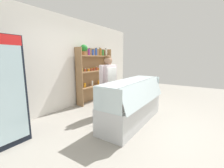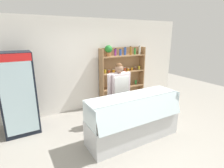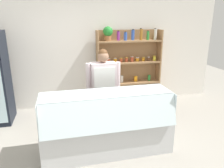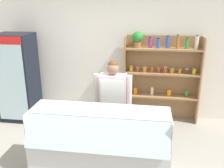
{
  "view_description": "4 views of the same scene",
  "coord_description": "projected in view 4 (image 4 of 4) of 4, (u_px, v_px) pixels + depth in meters",
  "views": [
    {
      "loc": [
        -2.99,
        -1.42,
        1.5
      ],
      "look_at": [
        -0.04,
        0.53,
        0.89
      ],
      "focal_mm": 24.0,
      "sensor_mm": 36.0,
      "label": 1
    },
    {
      "loc": [
        -2.02,
        -2.7,
        2.24
      ],
      "look_at": [
        -0.11,
        0.62,
        1.15
      ],
      "focal_mm": 28.0,
      "sensor_mm": 36.0,
      "label": 2
    },
    {
      "loc": [
        -0.56,
        -3.05,
        2.15
      ],
      "look_at": [
        0.3,
        0.57,
        0.99
      ],
      "focal_mm": 35.0,
      "sensor_mm": 36.0,
      "label": 3
    },
    {
      "loc": [
        0.75,
        -3.18,
        2.52
      ],
      "look_at": [
        0.17,
        0.79,
        1.17
      ],
      "focal_mm": 40.0,
      "sensor_mm": 36.0,
      "label": 4
    }
  ],
  "objects": [
    {
      "name": "shop_clerk",
      "position": [
        113.0,
        97.0,
        4.31
      ],
      "size": [
        0.65,
        0.25,
        1.58
      ],
      "color": "#4C4233",
      "rests_on": "ground"
    },
    {
      "name": "back_wall",
      "position": [
        114.0,
        56.0,
        5.53
      ],
      "size": [
        6.8,
        0.1,
        2.7
      ],
      "primitive_type": "cube",
      "color": "white",
      "rests_on": "ground"
    },
    {
      "name": "deli_display_case",
      "position": [
        100.0,
        152.0,
        3.82
      ],
      "size": [
        2.07,
        0.72,
        1.01
      ],
      "color": "silver",
      "rests_on": "ground"
    },
    {
      "name": "drinks_fridge",
      "position": [
        18.0,
        78.0,
        5.38
      ],
      "size": [
        0.73,
        0.66,
        1.88
      ],
      "color": "black",
      "rests_on": "ground"
    },
    {
      "name": "shelving_unit",
      "position": [
        160.0,
        72.0,
        5.29
      ],
      "size": [
        1.59,
        0.29,
        1.93
      ],
      "color": "#9E754C",
      "rests_on": "ground"
    }
  ]
}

